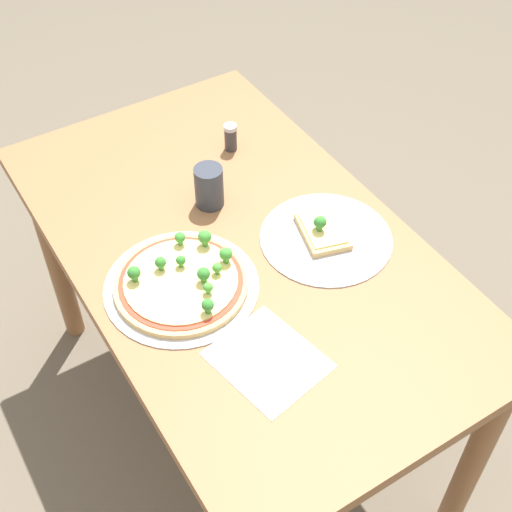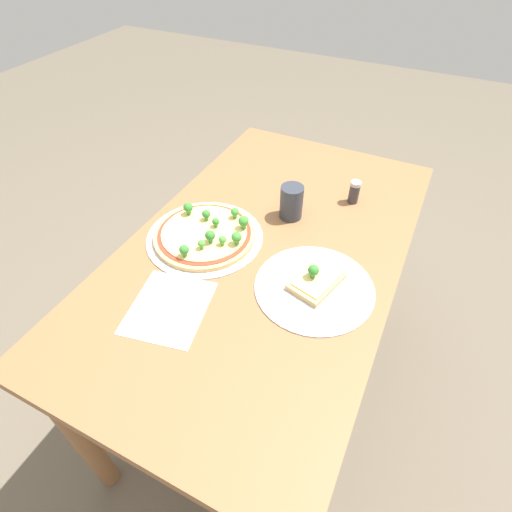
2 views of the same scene
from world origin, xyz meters
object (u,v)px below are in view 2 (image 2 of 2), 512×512
object	(u,v)px
pizza_tray_whole	(206,234)
pizza_tray_slice	(315,284)
condiment_shaker	(354,192)
dining_table	(265,270)
drinking_cup	(291,202)

from	to	relation	value
pizza_tray_whole	pizza_tray_slice	distance (m)	0.36
condiment_shaker	dining_table	bearing A→B (deg)	152.35
pizza_tray_whole	condiment_shaker	distance (m)	0.50
pizza_tray_whole	pizza_tray_slice	xyz separation A→B (m)	(-0.04, -0.35, -0.01)
pizza_tray_whole	condiment_shaker	xyz separation A→B (m)	(0.36, -0.34, 0.02)
pizza_tray_slice	condiment_shaker	xyz separation A→B (m)	(0.40, 0.02, 0.03)
dining_table	pizza_tray_whole	bearing A→B (deg)	105.91
pizza_tray_slice	dining_table	bearing A→B (deg)	63.73
pizza_tray_slice	condiment_shaker	distance (m)	0.41
pizza_tray_whole	pizza_tray_slice	size ratio (longest dim) A/B	1.10
pizza_tray_slice	condiment_shaker	size ratio (longest dim) A/B	4.09
pizza_tray_slice	drinking_cup	world-z (taller)	drinking_cup
pizza_tray_whole	drinking_cup	bearing A→B (deg)	-41.97
pizza_tray_slice	condiment_shaker	world-z (taller)	condiment_shaker
drinking_cup	condiment_shaker	distance (m)	0.22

